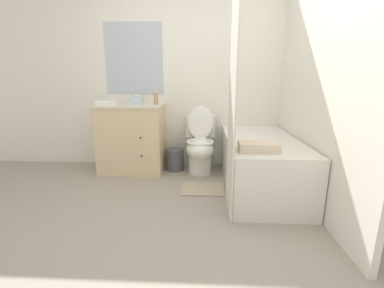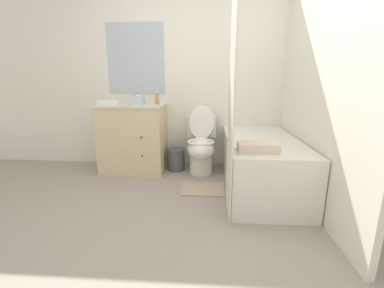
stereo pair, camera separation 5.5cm
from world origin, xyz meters
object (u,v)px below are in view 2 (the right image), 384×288
(hand_towel_folded, at_px, (107,103))
(wastebasket, at_px, (176,159))
(soap_dispenser, at_px, (157,98))
(bath_towel_folded, at_px, (258,147))
(bathtub, at_px, (260,163))
(sink_faucet, at_px, (136,100))
(tissue_box, at_px, (138,100))
(vanity_cabinet, at_px, (134,137))
(toilet, at_px, (201,146))
(bath_mat, at_px, (203,189))

(hand_towel_folded, bearing_deg, wastebasket, 12.09)
(soap_dispenser, relative_size, hand_towel_folded, 0.78)
(bath_towel_folded, bearing_deg, bathtub, 75.12)
(bath_towel_folded, bearing_deg, hand_towel_folded, 152.00)
(wastebasket, bearing_deg, bathtub, -27.33)
(sink_faucet, relative_size, hand_towel_folded, 0.63)
(sink_faucet, bearing_deg, bath_towel_folded, -41.25)
(bathtub, height_order, hand_towel_folded, hand_towel_folded)
(hand_towel_folded, bearing_deg, tissue_box, 23.65)
(vanity_cabinet, relative_size, wastebasket, 3.07)
(toilet, bearing_deg, wastebasket, 167.40)
(tissue_box, distance_m, soap_dispenser, 0.25)
(toilet, relative_size, wastebasket, 2.99)
(tissue_box, xyz_separation_m, bath_mat, (0.87, -0.62, -0.94))
(bath_towel_folded, bearing_deg, sink_faucet, 138.75)
(wastebasket, bearing_deg, hand_towel_folded, -167.91)
(bath_mat, bearing_deg, wastebasket, 121.02)
(sink_faucet, bearing_deg, bath_mat, -40.97)
(tissue_box, distance_m, bath_towel_folded, 1.77)
(bathtub, height_order, tissue_box, tissue_box)
(tissue_box, height_order, bath_towel_folded, tissue_box)
(wastebasket, bearing_deg, vanity_cabinet, -177.26)
(toilet, xyz_separation_m, tissue_box, (-0.83, 0.05, 0.58))
(bath_mat, bearing_deg, hand_towel_folded, 159.00)
(toilet, relative_size, bathtub, 0.55)
(sink_faucet, relative_size, tissue_box, 0.96)
(bath_towel_folded, distance_m, bath_mat, 0.91)
(bathtub, xyz_separation_m, tissue_box, (-1.52, 0.51, 0.66))
(hand_towel_folded, distance_m, bath_mat, 1.60)
(toilet, relative_size, hand_towel_folded, 3.86)
(soap_dispenser, bearing_deg, wastebasket, 4.01)
(wastebasket, bearing_deg, bath_mat, -58.98)
(hand_towel_folded, bearing_deg, vanity_cabinet, 29.44)
(wastebasket, bearing_deg, sink_faucet, 162.24)
(soap_dispenser, relative_size, bath_mat, 0.37)
(tissue_box, height_order, hand_towel_folded, tissue_box)
(bathtub, bearing_deg, bath_towel_folded, -104.88)
(tissue_box, bearing_deg, soap_dispenser, 1.96)
(wastebasket, xyz_separation_m, tissue_box, (-0.48, -0.02, 0.80))
(sink_faucet, height_order, hand_towel_folded, sink_faucet)
(sink_faucet, height_order, wastebasket, sink_faucet)
(sink_faucet, xyz_separation_m, bathtub, (1.60, -0.72, -0.64))
(hand_towel_folded, xyz_separation_m, bath_mat, (1.22, -0.47, -0.92))
(sink_faucet, xyz_separation_m, soap_dispenser, (0.33, -0.20, 0.04))
(sink_faucet, distance_m, hand_towel_folded, 0.45)
(bath_mat, bearing_deg, soap_dispenser, 134.47)
(sink_faucet, xyz_separation_m, bath_mat, (0.95, -0.83, -0.92))
(toilet, relative_size, bath_towel_folded, 2.48)
(toilet, height_order, bathtub, toilet)
(bath_towel_folded, bearing_deg, tissue_box, 142.06)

